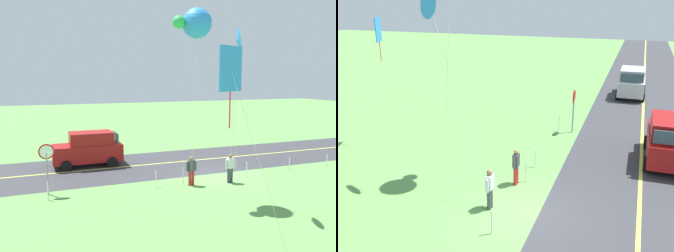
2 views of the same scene
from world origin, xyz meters
The scene contains 16 objects.
ground_plane centered at (0.00, 0.00, -0.05)m, with size 120.00×120.00×0.10m, color #60994C.
asphalt_road centered at (0.00, -4.00, 0.00)m, with size 120.00×7.00×0.00m, color #38383D.
road_centre_stripe centered at (0.00, -4.00, 0.01)m, with size 120.00×0.16×0.00m, color #E5E04C.
car_suv_foreground centered at (6.67, -5.13, 1.15)m, with size 4.40×2.12×2.24m.
stop_sign centered at (9.33, -0.10, 1.80)m, with size 0.76×0.08×2.56m.
person_adult_near centered at (2.07, 1.03, 0.86)m, with size 0.58×0.22×1.60m.
person_adult_companion centered at (-0.12, 1.35, 0.86)m, with size 0.58×0.22×1.60m.
kite_red_low centered at (2.54, 2.37, 8.26)m, with size 1.90×2.05×8.96m.
kite_blue_mid centered at (1.45, 4.31, 7.29)m, with size 1.97×3.53×7.87m.
kite_green_far centered at (4.70, 9.24, 5.88)m, with size 2.24×1.00×6.58m.
fence_post_0 centered at (-7.69, 0.70, 0.45)m, with size 0.05×0.05×0.90m, color silver.
fence_post_1 centered at (-4.71, 0.70, 0.45)m, with size 0.05×0.05×0.90m, color silver.
fence_post_2 centered at (-1.63, 0.70, 0.45)m, with size 0.05×0.05×0.90m, color silver.
fence_post_3 centered at (2.42, 0.70, 0.45)m, with size 0.05×0.05×0.90m, color silver.
fence_post_4 centered at (3.97, 0.70, 0.45)m, with size 0.05×0.05×0.90m, color silver.
fence_post_5 centered at (9.36, 0.70, 0.45)m, with size 0.05×0.05×0.90m, color silver.
Camera 1 is at (9.50, 17.23, 5.74)m, focal length 36.50 mm.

